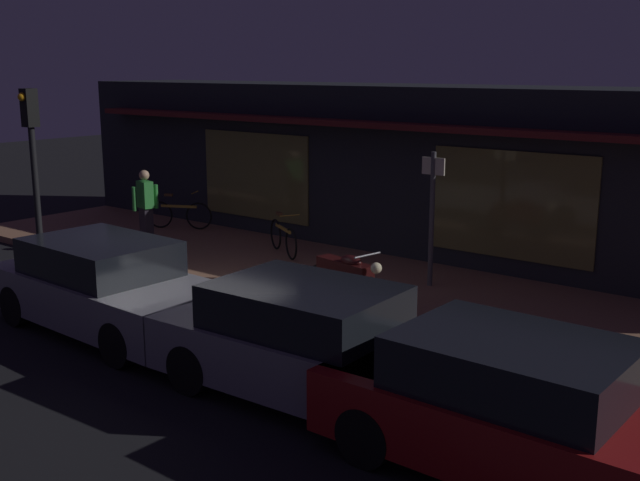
{
  "coord_description": "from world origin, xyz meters",
  "views": [
    {
      "loc": [
        9.13,
        -8.26,
        3.99
      ],
      "look_at": [
        0.76,
        2.4,
        0.95
      ],
      "focal_mm": 43.62,
      "sensor_mm": 36.0,
      "label": 1
    }
  ],
  "objects_px": {
    "bicycle_extra": "(179,214)",
    "parked_car_near": "(106,286)",
    "person_photographer": "(146,206)",
    "sign_post": "(432,211)",
    "motorcycle": "(346,277)",
    "parked_car_across": "(521,410)",
    "parked_car_far": "(312,344)",
    "traffic_light_pole": "(33,150)",
    "bicycle_parked": "(283,237)"
  },
  "relations": [
    {
      "from": "person_photographer",
      "to": "motorcycle",
      "type": "bearing_deg",
      "value": -7.98
    },
    {
      "from": "bicycle_parked",
      "to": "traffic_light_pole",
      "type": "distance_m",
      "value": 5.17
    },
    {
      "from": "traffic_light_pole",
      "to": "parked_car_far",
      "type": "distance_m",
      "value": 7.84
    },
    {
      "from": "bicycle_extra",
      "to": "sign_post",
      "type": "relative_size",
      "value": 0.62
    },
    {
      "from": "traffic_light_pole",
      "to": "parked_car_near",
      "type": "bearing_deg",
      "value": -17.45
    },
    {
      "from": "bicycle_parked",
      "to": "traffic_light_pole",
      "type": "xyz_separation_m",
      "value": [
        -2.78,
        -3.89,
        1.97
      ]
    },
    {
      "from": "sign_post",
      "to": "parked_car_near",
      "type": "xyz_separation_m",
      "value": [
        -2.9,
        -4.82,
        -0.81
      ]
    },
    {
      "from": "sign_post",
      "to": "parked_car_far",
      "type": "height_order",
      "value": "sign_post"
    },
    {
      "from": "parked_car_near",
      "to": "parked_car_far",
      "type": "distance_m",
      "value": 4.06
    },
    {
      "from": "parked_car_far",
      "to": "person_photographer",
      "type": "bearing_deg",
      "value": 153.84
    },
    {
      "from": "bicycle_extra",
      "to": "parked_car_near",
      "type": "bearing_deg",
      "value": -50.84
    },
    {
      "from": "motorcycle",
      "to": "parked_car_across",
      "type": "height_order",
      "value": "parked_car_across"
    },
    {
      "from": "bicycle_extra",
      "to": "parked_car_far",
      "type": "relative_size",
      "value": 0.36
    },
    {
      "from": "bicycle_extra",
      "to": "parked_car_near",
      "type": "xyz_separation_m",
      "value": [
        4.41,
        -5.42,
        0.2
      ]
    },
    {
      "from": "motorcycle",
      "to": "parked_car_across",
      "type": "distance_m",
      "value": 5.38
    },
    {
      "from": "motorcycle",
      "to": "bicycle_parked",
      "type": "xyz_separation_m",
      "value": [
        -3.17,
        2.1,
        -0.14
      ]
    },
    {
      "from": "parked_car_near",
      "to": "sign_post",
      "type": "bearing_deg",
      "value": 58.95
    },
    {
      "from": "parked_car_across",
      "to": "bicycle_parked",
      "type": "bearing_deg",
      "value": 145.53
    },
    {
      "from": "bicycle_parked",
      "to": "parked_car_near",
      "type": "relative_size",
      "value": 0.35
    },
    {
      "from": "bicycle_extra",
      "to": "bicycle_parked",
      "type": "bearing_deg",
      "value": -6.7
    },
    {
      "from": "bicycle_extra",
      "to": "traffic_light_pole",
      "type": "height_order",
      "value": "traffic_light_pole"
    },
    {
      "from": "bicycle_extra",
      "to": "parked_car_across",
      "type": "height_order",
      "value": "parked_car_across"
    },
    {
      "from": "person_photographer",
      "to": "sign_post",
      "type": "distance_m",
      "value": 6.57
    },
    {
      "from": "parked_car_near",
      "to": "parked_car_across",
      "type": "relative_size",
      "value": 1.01
    },
    {
      "from": "parked_car_across",
      "to": "motorcycle",
      "type": "bearing_deg",
      "value": 144.86
    },
    {
      "from": "bicycle_extra",
      "to": "person_photographer",
      "type": "distance_m",
      "value": 1.96
    },
    {
      "from": "traffic_light_pole",
      "to": "parked_car_far",
      "type": "xyz_separation_m",
      "value": [
        7.55,
        -1.11,
        -1.77
      ]
    },
    {
      "from": "bicycle_parked",
      "to": "sign_post",
      "type": "relative_size",
      "value": 0.6
    },
    {
      "from": "bicycle_extra",
      "to": "person_photographer",
      "type": "relative_size",
      "value": 0.9
    },
    {
      "from": "motorcycle",
      "to": "parked_car_across",
      "type": "bearing_deg",
      "value": -35.14
    },
    {
      "from": "traffic_light_pole",
      "to": "person_photographer",
      "type": "bearing_deg",
      "value": 91.58
    },
    {
      "from": "bicycle_extra",
      "to": "parked_car_near",
      "type": "relative_size",
      "value": 0.36
    },
    {
      "from": "bicycle_extra",
      "to": "parked_car_far",
      "type": "xyz_separation_m",
      "value": [
        8.48,
        -5.43,
        0.2
      ]
    },
    {
      "from": "motorcycle",
      "to": "parked_car_far",
      "type": "height_order",
      "value": "parked_car_far"
    },
    {
      "from": "motorcycle",
      "to": "parked_car_near",
      "type": "distance_m",
      "value": 3.79
    },
    {
      "from": "sign_post",
      "to": "parked_car_across",
      "type": "height_order",
      "value": "sign_post"
    },
    {
      "from": "person_photographer",
      "to": "sign_post",
      "type": "xyz_separation_m",
      "value": [
        6.46,
        1.09,
        0.48
      ]
    },
    {
      "from": "bicycle_parked",
      "to": "person_photographer",
      "type": "relative_size",
      "value": 0.87
    },
    {
      "from": "parked_car_near",
      "to": "parked_car_far",
      "type": "relative_size",
      "value": 1.0
    },
    {
      "from": "bicycle_extra",
      "to": "sign_post",
      "type": "distance_m",
      "value": 7.41
    },
    {
      "from": "motorcycle",
      "to": "traffic_light_pole",
      "type": "bearing_deg",
      "value": -163.21
    },
    {
      "from": "person_photographer",
      "to": "bicycle_extra",
      "type": "bearing_deg",
      "value": 116.77
    },
    {
      "from": "parked_car_far",
      "to": "bicycle_extra",
      "type": "bearing_deg",
      "value": 147.34
    },
    {
      "from": "bicycle_extra",
      "to": "parked_car_across",
      "type": "relative_size",
      "value": 0.36
    },
    {
      "from": "motorcycle",
      "to": "traffic_light_pole",
      "type": "xyz_separation_m",
      "value": [
        -5.94,
        -1.79,
        1.83
      ]
    },
    {
      "from": "bicycle_parked",
      "to": "traffic_light_pole",
      "type": "height_order",
      "value": "traffic_light_pole"
    },
    {
      "from": "person_photographer",
      "to": "parked_car_across",
      "type": "distance_m",
      "value": 11.13
    },
    {
      "from": "sign_post",
      "to": "parked_car_far",
      "type": "xyz_separation_m",
      "value": [
        1.16,
        -4.83,
        -0.81
      ]
    },
    {
      "from": "traffic_light_pole",
      "to": "parked_car_across",
      "type": "distance_m",
      "value": 10.57
    },
    {
      "from": "motorcycle",
      "to": "person_photographer",
      "type": "xyz_separation_m",
      "value": [
        -6.01,
        0.84,
        0.38
      ]
    }
  ]
}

